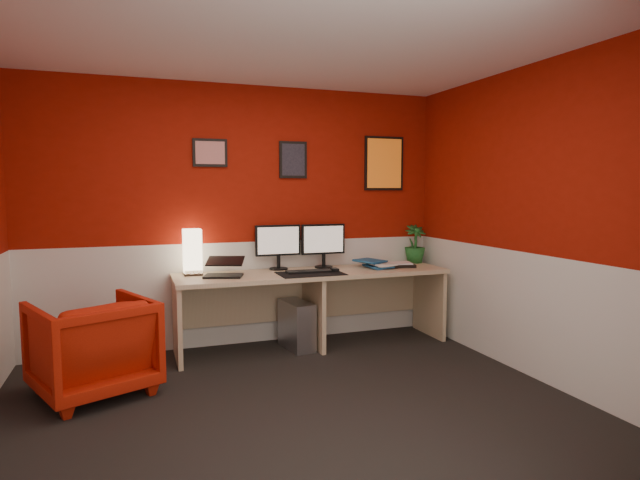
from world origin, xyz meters
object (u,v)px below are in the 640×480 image
Objects in this scene: laptop at (223,265)px; potted_plant at (415,244)px; desk at (314,309)px; shoji_lamp at (192,253)px; monitor_right at (324,239)px; armchair at (93,346)px; zen_tray at (396,265)px; pc_tower at (297,325)px; monitor_left at (278,240)px.

laptop is 0.82× the size of potted_plant.
shoji_lamp reaches higher than desk.
armchair is at bearing -159.68° from monitor_right.
potted_plant is at bearing 30.49° from zen_tray.
laptop is at bearing -167.64° from monitor_right.
armchair is at bearing -168.06° from zen_tray.
potted_plant reaches higher than zen_tray.
desk is 3.30× the size of armchair.
shoji_lamp is at bearing -179.31° from monitor_right.
monitor_right is 1.04m from potted_plant.
desk is 7.88× the size of laptop.
zen_tray is (0.72, -0.18, -0.28)m from monitor_right.
shoji_lamp is 1.28m from monitor_right.
shoji_lamp is 1.25m from armchair.
shoji_lamp is (-1.11, 0.19, 0.56)m from desk.
armchair reaches higher than pc_tower.
desk is at bearing 173.27° from armchair.
laptop is (-0.86, -0.02, 0.47)m from desk.
pc_tower is (0.11, -0.23, -0.80)m from monitor_left.
monitor_right is (1.28, 0.02, 0.09)m from shoji_lamp.
monitor_left reaches higher than potted_plant.
monitor_right reaches higher than desk.
armchair is (-2.09, -0.78, -0.66)m from monitor_right.
laptop reaches higher than armchair.
desk is at bearing 20.49° from laptop.
shoji_lamp is 2.01m from zen_tray.
shoji_lamp is 0.34m from laptop.
armchair is (-0.81, -0.76, -0.57)m from shoji_lamp.
shoji_lamp is at bearing 160.59° from pc_tower.
monitor_right is at bearing 176.98° from armchair.
monitor_right is 0.79m from zen_tray.
zen_tray is (1.75, 0.05, -0.09)m from laptop.
pc_tower is (-0.35, -0.20, -0.80)m from monitor_right.
monitor_right is 1.43× the size of potted_plant.
laptop is at bearing -178.48° from zen_tray.
pc_tower is 1.84m from armchair.
desk reaches higher than armchair.
potted_plant is at bearing 9.83° from desk.
monitor_left is 0.46m from monitor_right.
shoji_lamp is at bearing -160.26° from armchair.
monitor_left is 1.50m from potted_plant.
desk is 7.43× the size of zen_tray.
monitor_right is (0.18, 0.20, 0.66)m from desk.
desk is 0.97m from zen_tray.
shoji_lamp reaches higher than armchair.
desk is at bearing -39.74° from monitor_left.
monitor_left is (-0.28, 0.23, 0.66)m from desk.
desk is 4.48× the size of monitor_right.
monitor_left is 1.94m from armchair.
zen_tray is at bearing 1.43° from desk.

